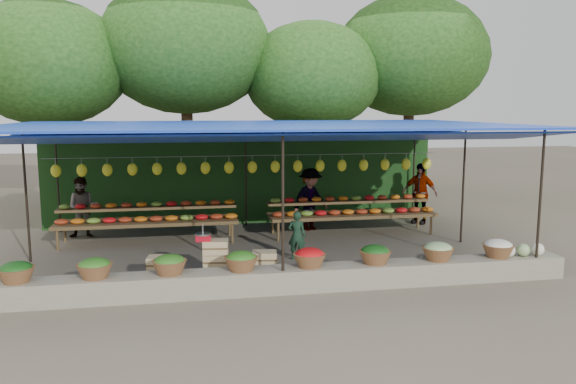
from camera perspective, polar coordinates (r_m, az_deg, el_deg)
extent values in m
plane|color=brown|center=(12.56, -2.81, -6.04)|extent=(60.00, 60.00, 0.00)
cube|color=slate|center=(9.89, -0.66, -8.88)|extent=(10.60, 0.55, 0.40)
cylinder|color=black|center=(9.45, -0.52, -2.19)|extent=(0.05, 0.05, 2.80)
cylinder|color=black|center=(11.30, 24.22, -1.17)|extent=(0.05, 0.05, 2.80)
cylinder|color=black|center=(12.59, -25.06, -0.30)|extent=(0.05, 0.05, 2.80)
cylinder|color=black|center=(13.75, 17.38, 0.80)|extent=(0.05, 0.05, 2.80)
cylinder|color=black|center=(15.39, -22.39, 1.33)|extent=(0.05, 0.05, 2.80)
cylinder|color=black|center=(15.13, -4.31, 1.84)|extent=(0.05, 0.05, 2.80)
cylinder|color=black|center=(16.35, 12.67, 2.16)|extent=(0.05, 0.05, 2.80)
cube|color=#193DBD|center=(12.16, -2.91, 6.84)|extent=(10.80, 6.60, 0.04)
cube|color=#193DBD|center=(10.19, -1.41, 5.50)|extent=(10.80, 2.19, 0.26)
cube|color=#193DBD|center=(14.15, -3.97, 6.34)|extent=(10.80, 2.19, 0.26)
cylinder|color=#9B9A9F|center=(13.59, -3.66, 3.72)|extent=(9.60, 0.01, 0.01)
ellipsoid|color=yellow|center=(13.83, -22.51, 2.00)|extent=(0.23, 0.17, 0.30)
ellipsoid|color=yellow|center=(13.72, -20.21, 2.08)|extent=(0.23, 0.17, 0.30)
ellipsoid|color=yellow|center=(13.64, -17.88, 2.16)|extent=(0.23, 0.17, 0.30)
ellipsoid|color=yellow|center=(13.58, -15.53, 2.23)|extent=(0.23, 0.17, 0.30)
ellipsoid|color=yellow|center=(13.54, -13.16, 2.30)|extent=(0.23, 0.17, 0.30)
ellipsoid|color=yellow|center=(13.52, -10.77, 2.37)|extent=(0.23, 0.17, 0.30)
ellipsoid|color=yellow|center=(13.53, -8.39, 2.43)|extent=(0.23, 0.17, 0.30)
ellipsoid|color=yellow|center=(13.56, -6.01, 2.49)|extent=(0.23, 0.17, 0.30)
ellipsoid|color=yellow|center=(13.61, -3.65, 2.54)|extent=(0.23, 0.17, 0.30)
ellipsoid|color=yellow|center=(13.69, -1.31, 2.59)|extent=(0.23, 0.17, 0.30)
ellipsoid|color=yellow|center=(13.79, 1.00, 2.64)|extent=(0.23, 0.17, 0.30)
ellipsoid|color=yellow|center=(13.91, 3.27, 2.67)|extent=(0.23, 0.17, 0.30)
ellipsoid|color=yellow|center=(14.06, 5.51, 2.71)|extent=(0.23, 0.17, 0.30)
ellipsoid|color=yellow|center=(14.22, 7.69, 2.74)|extent=(0.23, 0.17, 0.30)
ellipsoid|color=yellow|center=(14.41, 9.82, 2.76)|extent=(0.23, 0.17, 0.30)
ellipsoid|color=yellow|center=(14.61, 11.89, 2.78)|extent=(0.23, 0.17, 0.30)
ellipsoid|color=yellow|center=(14.83, 13.90, 2.80)|extent=(0.23, 0.17, 0.30)
ellipsoid|color=#184E15|center=(10.01, -25.92, -7.04)|extent=(0.52, 0.52, 0.23)
ellipsoid|color=#32711E|center=(9.75, -19.07, -7.03)|extent=(0.52, 0.52, 0.23)
ellipsoid|color=#32711E|center=(9.64, -11.95, -6.92)|extent=(0.52, 0.52, 0.23)
ellipsoid|color=#32711E|center=(9.68, -4.78, -6.70)|extent=(0.52, 0.52, 0.23)
ellipsoid|color=red|center=(9.86, 2.21, -6.38)|extent=(0.52, 0.52, 0.23)
ellipsoid|color=#184E15|center=(10.19, 8.85, -6.00)|extent=(0.52, 0.52, 0.23)
ellipsoid|color=#95BF77|center=(10.63, 15.00, -5.57)|extent=(0.52, 0.52, 0.23)
ellipsoid|color=white|center=(11.20, 20.58, -5.12)|extent=(0.52, 0.52, 0.23)
cube|color=#214F1C|center=(15.40, -4.41, 1.40)|extent=(10.60, 0.06, 2.50)
cylinder|color=#3D2916|center=(18.31, -22.79, 4.20)|extent=(0.36, 0.36, 3.97)
ellipsoid|color=#14380F|center=(18.31, -23.25, 11.95)|extent=(4.77, 4.77, 3.69)
cylinder|color=#3D2916|center=(18.27, -10.17, 5.53)|extent=(0.36, 0.36, 4.48)
ellipsoid|color=#14380F|center=(18.34, -10.41, 14.29)|extent=(5.39, 5.39, 4.17)
cylinder|color=#3D2916|center=(18.45, 2.42, 4.49)|extent=(0.36, 0.36, 3.71)
ellipsoid|color=#14380F|center=(18.44, 2.47, 11.70)|extent=(4.47, 4.47, 3.45)
cylinder|color=#3D2916|center=(19.88, 12.10, 5.52)|extent=(0.36, 0.36, 4.35)
ellipsoid|color=#14380F|center=(19.93, 12.35, 13.35)|extent=(5.24, 5.24, 4.05)
cube|color=#4B361E|center=(13.64, -14.05, -2.96)|extent=(4.20, 0.95, 0.08)
cube|color=#4B361E|center=(13.88, -14.01, -1.58)|extent=(4.20, 0.35, 0.06)
cylinder|color=#4B361E|center=(13.57, -22.38, -4.49)|extent=(0.06, 0.06, 0.50)
cylinder|color=#4B361E|center=(13.31, -5.69, -4.13)|extent=(0.06, 0.06, 0.50)
cylinder|color=#4B361E|center=(14.34, -21.73, -3.78)|extent=(0.06, 0.06, 0.50)
cylinder|color=#4B361E|center=(14.09, -5.96, -3.42)|extent=(0.06, 0.06, 0.50)
ellipsoid|color=#A13217|center=(13.73, -22.04, -2.83)|extent=(0.31, 0.26, 0.13)
ellipsoid|color=olive|center=(14.12, -21.75, -1.40)|extent=(0.26, 0.22, 0.12)
ellipsoid|color=#CC6312|center=(13.66, -20.61, -2.81)|extent=(0.31, 0.26, 0.13)
ellipsoid|color=red|center=(14.05, -20.35, -1.37)|extent=(0.26, 0.22, 0.12)
ellipsoid|color=olive|center=(13.61, -19.15, -2.78)|extent=(0.31, 0.26, 0.13)
ellipsoid|color=#A13217|center=(14.00, -18.94, -1.34)|extent=(0.26, 0.22, 0.12)
ellipsoid|color=red|center=(13.56, -17.69, -2.75)|extent=(0.31, 0.26, 0.13)
ellipsoid|color=#CC6312|center=(13.95, -17.51, -1.30)|extent=(0.26, 0.22, 0.12)
ellipsoid|color=#A13217|center=(13.51, -16.22, -2.72)|extent=(0.31, 0.26, 0.13)
ellipsoid|color=#A13217|center=(13.91, -16.08, -1.27)|extent=(0.26, 0.22, 0.12)
ellipsoid|color=#CC6312|center=(13.48, -14.74, -2.68)|extent=(0.31, 0.26, 0.13)
ellipsoid|color=#CC6312|center=(13.88, -14.65, -1.23)|extent=(0.26, 0.22, 0.12)
ellipsoid|color=#A13217|center=(13.46, -13.25, -2.65)|extent=(0.31, 0.26, 0.13)
ellipsoid|color=olive|center=(13.85, -13.20, -1.20)|extent=(0.26, 0.22, 0.12)
ellipsoid|color=#CC6312|center=(13.45, -11.76, -2.61)|extent=(0.31, 0.26, 0.13)
ellipsoid|color=red|center=(13.84, -11.76, -1.16)|extent=(0.26, 0.22, 0.12)
ellipsoid|color=olive|center=(13.44, -10.27, -2.57)|extent=(0.31, 0.26, 0.13)
ellipsoid|color=#A13217|center=(13.84, -10.31, -1.12)|extent=(0.26, 0.22, 0.12)
ellipsoid|color=red|center=(13.45, -8.78, -2.53)|extent=(0.31, 0.26, 0.13)
ellipsoid|color=#CC6312|center=(13.84, -8.86, -1.08)|extent=(0.26, 0.22, 0.12)
ellipsoid|color=#A13217|center=(13.46, -7.29, -2.49)|extent=(0.31, 0.26, 0.13)
ellipsoid|color=#A13217|center=(13.85, -7.41, -1.04)|extent=(0.26, 0.22, 0.12)
ellipsoid|color=#CC6312|center=(13.48, -5.80, -2.44)|extent=(0.31, 0.26, 0.13)
ellipsoid|color=#CC6312|center=(13.88, -5.97, -1.00)|extent=(0.26, 0.22, 0.12)
cube|color=#4B361E|center=(14.21, 6.51, -2.30)|extent=(4.20, 0.95, 0.08)
cube|color=#4B361E|center=(14.45, 6.19, -0.99)|extent=(4.20, 0.35, 0.06)
cylinder|color=#4B361E|center=(13.44, -1.00, -3.96)|extent=(0.06, 0.06, 0.50)
cylinder|color=#4B361E|center=(14.58, 14.32, -3.23)|extent=(0.06, 0.06, 0.50)
cylinder|color=#4B361E|center=(14.21, -1.53, -3.27)|extent=(0.06, 0.06, 0.50)
cylinder|color=#4B361E|center=(15.30, 13.07, -2.65)|extent=(0.06, 0.06, 0.50)
ellipsoid|color=#A13217|center=(13.62, -0.97, -2.29)|extent=(0.31, 0.26, 0.13)
ellipsoid|color=olive|center=(14.01, -1.27, -0.86)|extent=(0.26, 0.22, 0.12)
ellipsoid|color=#CC6312|center=(13.68, 0.48, -2.24)|extent=(0.31, 0.26, 0.13)
ellipsoid|color=red|center=(14.07, 0.13, -0.82)|extent=(0.26, 0.22, 0.12)
ellipsoid|color=olive|center=(13.75, 1.91, -2.19)|extent=(0.31, 0.26, 0.13)
ellipsoid|color=#A13217|center=(14.14, 1.53, -0.78)|extent=(0.26, 0.22, 0.12)
ellipsoid|color=red|center=(13.83, 3.33, -2.14)|extent=(0.31, 0.26, 0.13)
ellipsoid|color=#CC6312|center=(14.21, 2.91, -0.74)|extent=(0.26, 0.22, 0.12)
ellipsoid|color=#A13217|center=(13.92, 4.73, -2.08)|extent=(0.31, 0.26, 0.13)
ellipsoid|color=#A13217|center=(14.30, 4.27, -0.70)|extent=(0.26, 0.22, 0.12)
ellipsoid|color=#CC6312|center=(14.01, 6.11, -2.03)|extent=(0.31, 0.26, 0.13)
ellipsoid|color=#CC6312|center=(14.39, 5.62, -0.65)|extent=(0.26, 0.22, 0.12)
ellipsoid|color=#A13217|center=(14.11, 7.48, -1.98)|extent=(0.31, 0.26, 0.13)
ellipsoid|color=olive|center=(14.49, 6.95, -0.61)|extent=(0.26, 0.22, 0.12)
ellipsoid|color=#CC6312|center=(14.22, 8.82, -1.93)|extent=(0.31, 0.26, 0.13)
ellipsoid|color=red|center=(14.60, 8.26, -0.57)|extent=(0.26, 0.22, 0.12)
ellipsoid|color=olive|center=(14.34, 10.14, -1.87)|extent=(0.31, 0.26, 0.13)
ellipsoid|color=#A13217|center=(14.71, 9.55, -0.53)|extent=(0.26, 0.22, 0.12)
ellipsoid|color=red|center=(14.47, 11.44, -1.82)|extent=(0.31, 0.26, 0.13)
ellipsoid|color=#CC6312|center=(14.83, 10.83, -0.49)|extent=(0.26, 0.22, 0.12)
ellipsoid|color=#A13217|center=(14.60, 12.71, -1.76)|extent=(0.31, 0.26, 0.13)
ellipsoid|color=#A13217|center=(14.96, 12.07, -0.45)|extent=(0.26, 0.22, 0.12)
ellipsoid|color=#CC6312|center=(14.74, 13.97, -1.71)|extent=(0.31, 0.26, 0.13)
ellipsoid|color=#CC6312|center=(15.10, 13.30, -0.41)|extent=(0.26, 0.22, 0.12)
cube|color=tan|center=(10.53, -12.80, -8.43)|extent=(0.49, 0.40, 0.25)
cube|color=tan|center=(10.46, -12.85, -7.06)|extent=(0.49, 0.40, 0.25)
cube|color=tan|center=(10.53, -7.30, -8.28)|extent=(0.49, 0.40, 0.25)
cube|color=tan|center=(10.46, -7.33, -6.91)|extent=(0.49, 0.40, 0.25)
cube|color=tan|center=(10.39, -7.36, -5.53)|extent=(0.49, 0.40, 0.25)
cube|color=tan|center=(10.61, -2.40, -8.08)|extent=(0.49, 0.40, 0.25)
cube|color=tan|center=(10.54, -2.41, -6.73)|extent=(0.49, 0.40, 0.25)
cube|color=#B70E1F|center=(10.34, -8.63, -4.60)|extent=(0.27, 0.24, 0.11)
cylinder|color=#9B9A9F|center=(10.33, -8.64, -4.23)|extent=(0.29, 0.29, 0.03)
cylinder|color=#9B9A9F|center=(10.31, -8.65, -3.77)|extent=(0.03, 0.03, 0.20)
imported|color=#183622|center=(11.77, 0.91, -4.43)|extent=(0.44, 0.38, 1.04)
imported|color=slate|center=(14.60, -20.09, -1.49)|extent=(0.74, 0.58, 1.50)
imported|color=slate|center=(14.58, 2.28, -0.74)|extent=(1.20, 0.97, 1.62)
imported|color=slate|center=(15.83, 13.23, -0.13)|extent=(0.99, 0.96, 1.67)
cube|color=navy|center=(11.35, -26.68, -7.84)|extent=(0.54, 0.46, 0.27)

